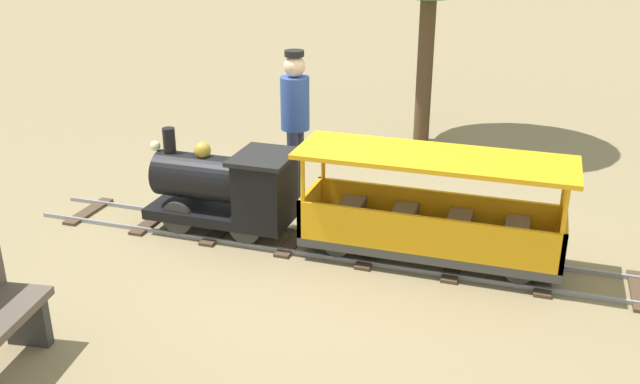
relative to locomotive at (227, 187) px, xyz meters
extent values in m
plane|color=#8C7A56|center=(0.00, -0.96, -0.48)|extent=(60.00, 60.00, 0.00)
cube|color=gray|center=(-0.22, -1.04, -0.46)|extent=(0.03, 6.05, 0.04)
cube|color=gray|center=(0.22, -1.04, -0.46)|extent=(0.03, 6.05, 0.04)
cube|color=#4C3828|center=(0.00, -3.69, -0.47)|extent=(0.68, 0.14, 0.03)
cube|color=#4C3828|center=(0.00, -2.93, -0.47)|extent=(0.68, 0.14, 0.03)
cube|color=#4C3828|center=(0.00, -2.18, -0.47)|extent=(0.68, 0.14, 0.03)
cube|color=#4C3828|center=(0.00, -1.42, -0.47)|extent=(0.68, 0.14, 0.03)
cube|color=#4C3828|center=(0.00, -0.67, -0.47)|extent=(0.68, 0.14, 0.03)
cube|color=#4C3828|center=(0.00, 0.09, -0.47)|extent=(0.68, 0.14, 0.03)
cube|color=#4C3828|center=(0.00, 0.85, -0.47)|extent=(0.68, 0.14, 0.03)
cube|color=#4C3828|center=(0.00, 1.60, -0.47)|extent=(0.68, 0.14, 0.03)
cube|color=black|center=(0.00, 0.08, -0.27)|extent=(0.56, 1.40, 0.10)
cylinder|color=black|center=(0.00, 0.28, 0.08)|extent=(0.44, 0.85, 0.44)
cylinder|color=#B7932D|center=(0.00, 0.71, 0.08)|extent=(0.37, 0.02, 0.37)
cylinder|color=black|center=(0.00, 0.58, 0.41)|extent=(0.12, 0.12, 0.23)
sphere|color=#B7932D|center=(0.00, 0.23, 0.35)|extent=(0.16, 0.16, 0.16)
cube|color=black|center=(0.00, -0.39, 0.05)|extent=(0.56, 0.45, 0.55)
cube|color=black|center=(0.00, -0.39, 0.35)|extent=(0.64, 0.53, 0.04)
sphere|color=#F2EAB2|center=(0.00, 0.74, 0.34)|extent=(0.10, 0.10, 0.10)
cylinder|color=#2D2D2D|center=(-0.22, 0.43, -0.28)|extent=(0.05, 0.32, 0.32)
cylinder|color=#2D2D2D|center=(0.22, 0.43, -0.28)|extent=(0.05, 0.32, 0.32)
cylinder|color=#2D2D2D|center=(-0.22, -0.27, -0.28)|extent=(0.05, 0.32, 0.32)
cylinder|color=#2D2D2D|center=(0.22, -0.27, -0.28)|extent=(0.05, 0.32, 0.32)
cube|color=#3F3F3F|center=(0.00, -1.94, -0.30)|extent=(0.64, 2.25, 0.08)
cube|color=orange|center=(-0.30, -1.94, -0.09)|extent=(0.04, 2.25, 0.35)
cube|color=orange|center=(0.30, -1.94, -0.09)|extent=(0.04, 2.25, 0.35)
cube|color=orange|center=(0.00, -0.84, -0.09)|extent=(0.64, 0.04, 0.35)
cube|color=orange|center=(0.00, -3.05, -0.09)|extent=(0.64, 0.04, 0.35)
cylinder|color=orange|center=(-0.29, -0.87, 0.11)|extent=(0.04, 0.04, 0.75)
cylinder|color=orange|center=(0.29, -0.87, 0.11)|extent=(0.04, 0.04, 0.75)
cylinder|color=orange|center=(-0.29, -3.02, 0.11)|extent=(0.04, 0.04, 0.75)
cylinder|color=orange|center=(0.29, -3.02, 0.11)|extent=(0.04, 0.04, 0.75)
cube|color=orange|center=(0.00, -1.94, 0.51)|extent=(0.74, 2.35, 0.04)
cube|color=brown|center=(0.00, -2.67, -0.14)|extent=(0.48, 0.20, 0.24)
cube|color=brown|center=(0.00, -2.19, -0.14)|extent=(0.48, 0.20, 0.24)
cube|color=brown|center=(0.00, -1.70, -0.14)|extent=(0.48, 0.20, 0.24)
cube|color=brown|center=(0.00, -1.21, -0.14)|extent=(0.48, 0.20, 0.24)
cylinder|color=#262626|center=(-0.22, -1.16, -0.32)|extent=(0.04, 0.24, 0.24)
cylinder|color=#262626|center=(0.22, -1.16, -0.32)|extent=(0.04, 0.24, 0.24)
cylinder|color=#262626|center=(-0.22, -2.73, -0.32)|extent=(0.04, 0.24, 0.24)
cylinder|color=#262626|center=(0.22, -2.73, -0.32)|extent=(0.04, 0.24, 0.24)
cylinder|color=#282D47|center=(0.92, -0.33, -0.08)|extent=(0.12, 0.12, 0.80)
cylinder|color=#282D47|center=(1.10, -0.33, -0.08)|extent=(0.12, 0.12, 0.80)
cylinder|color=#2D4C99|center=(1.01, -0.33, 0.59)|extent=(0.30, 0.30, 0.55)
sphere|color=beige|center=(1.01, -0.33, 0.98)|extent=(0.22, 0.22, 0.22)
cylinder|color=black|center=(1.01, -0.33, 1.11)|extent=(0.20, 0.20, 0.06)
cube|color=#333333|center=(-2.14, 0.58, -0.27)|extent=(0.13, 0.33, 0.42)
cylinder|color=#4C3823|center=(3.51, -1.24, 0.61)|extent=(0.21, 0.21, 2.18)
camera|label=1|loc=(-5.53, -2.73, 2.42)|focal=38.85mm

